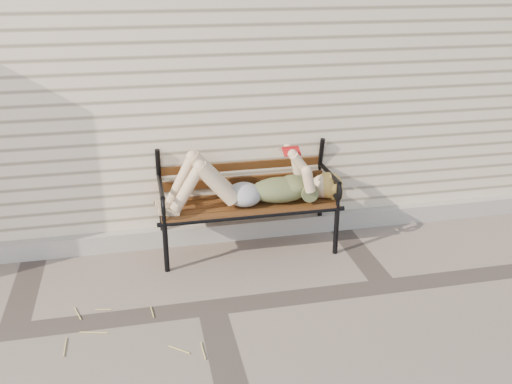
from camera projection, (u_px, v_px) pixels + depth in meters
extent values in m
plane|color=#7A685E|center=(212.00, 307.00, 3.80)|extent=(80.00, 80.00, 0.00)
cube|color=beige|center=(166.00, 27.00, 5.94)|extent=(8.00, 4.00, 3.00)
cube|color=#AEA99D|center=(194.00, 234.00, 4.65)|extent=(8.00, 0.10, 0.15)
cylinder|color=black|center=(166.00, 247.00, 4.17)|extent=(0.04, 0.04, 0.40)
cylinder|color=black|center=(162.00, 224.00, 4.53)|extent=(0.04, 0.04, 0.40)
cylinder|color=black|center=(336.00, 230.00, 4.43)|extent=(0.04, 0.04, 0.40)
cylinder|color=black|center=(320.00, 210.00, 4.79)|extent=(0.04, 0.04, 0.40)
cube|color=brown|center=(248.00, 204.00, 4.40)|extent=(1.35, 0.44, 0.03)
cylinder|color=black|center=(253.00, 216.00, 4.23)|extent=(1.42, 0.04, 0.04)
cylinder|color=black|center=(243.00, 196.00, 4.59)|extent=(1.42, 0.04, 0.04)
torus|color=black|center=(240.00, 138.00, 4.50)|extent=(0.25, 0.03, 0.25)
ellipsoid|color=#093542|center=(280.00, 190.00, 4.39)|extent=(0.48, 0.28, 0.19)
ellipsoid|color=#093542|center=(294.00, 185.00, 4.40)|extent=(0.23, 0.27, 0.14)
ellipsoid|color=#A0A0A4|center=(244.00, 194.00, 4.34)|extent=(0.27, 0.30, 0.17)
sphere|color=beige|center=(323.00, 186.00, 4.46)|extent=(0.20, 0.20, 0.20)
ellipsoid|color=tan|center=(329.00, 185.00, 4.46)|extent=(0.22, 0.23, 0.20)
cube|color=#A61315|center=(290.00, 147.00, 4.27)|extent=(0.12, 0.02, 0.02)
cube|color=silver|center=(291.00, 152.00, 4.25)|extent=(0.12, 0.08, 0.04)
cube|color=silver|center=(289.00, 149.00, 4.32)|extent=(0.12, 0.08, 0.04)
cube|color=#A61315|center=(292.00, 152.00, 4.25)|extent=(0.13, 0.08, 0.05)
cube|color=#A61315|center=(289.00, 148.00, 4.32)|extent=(0.13, 0.08, 0.05)
cylinder|color=tan|center=(121.00, 318.00, 3.68)|extent=(0.15, 0.05, 0.01)
cylinder|color=tan|center=(88.00, 338.00, 3.48)|extent=(0.07, 0.06, 0.01)
cylinder|color=tan|center=(39.00, 366.00, 3.24)|extent=(0.11, 0.04, 0.01)
cylinder|color=tan|center=(162.00, 344.00, 3.42)|extent=(0.08, 0.08, 0.01)
cylinder|color=tan|center=(154.00, 364.00, 3.26)|extent=(0.13, 0.06, 0.01)
cylinder|color=tan|center=(285.00, 365.00, 3.25)|extent=(0.09, 0.15, 0.01)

